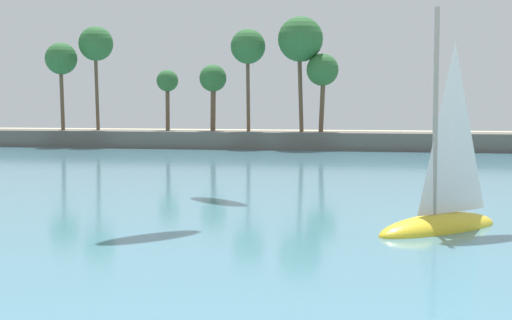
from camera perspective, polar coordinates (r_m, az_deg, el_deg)
The scene contains 3 objects.
sea at distance 62.02m, azimuth 6.36°, elevation 0.10°, with size 220.00×105.33×0.06m, color teal.
palm_headland at distance 74.53m, azimuth 6.88°, elevation 3.38°, with size 95.00×6.00×13.46m.
sailboat_near_shore at distance 27.57m, azimuth 14.17°, elevation -3.65°, with size 5.30×5.54×8.56m.
Camera 1 is at (5.39, -1.28, 4.61)m, focal length 51.65 mm.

